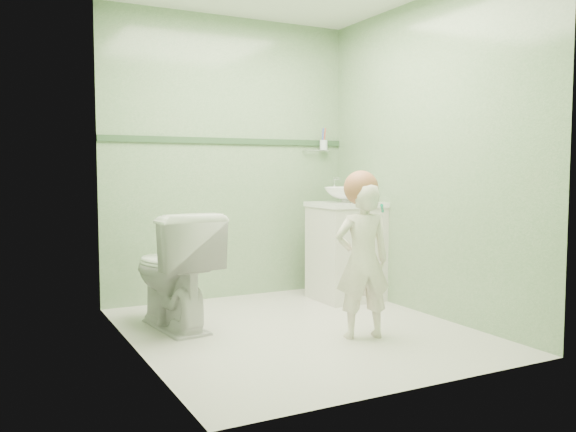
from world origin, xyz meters
TOP-DOWN VIEW (x-y plane):
  - ground at (0.00, 0.00)m, footprint 2.50×2.50m
  - room_shell at (0.00, 0.00)m, footprint 2.50×2.54m
  - trim_stripe at (0.00, 1.24)m, footprint 2.20×0.02m
  - vanity at (0.84, 0.70)m, footprint 0.52×0.50m
  - counter at (0.84, 0.70)m, footprint 0.54×0.52m
  - basin at (0.84, 0.70)m, footprint 0.37×0.37m
  - faucet at (0.84, 0.89)m, footprint 0.03×0.13m
  - cup_holder at (0.89, 1.18)m, footprint 0.26×0.07m
  - toilet at (-0.74, 0.45)m, footprint 0.55×0.85m
  - toddler at (0.29, -0.35)m, footprint 0.42×0.33m
  - hair_cap at (0.29, -0.32)m, footprint 0.23×0.23m
  - teal_toothbrush at (0.33, -0.49)m, footprint 0.11×0.14m

SIDE VIEW (x-z plane):
  - ground at x=0.00m, z-range 0.00..0.00m
  - vanity at x=0.84m, z-range 0.00..0.80m
  - toilet at x=-0.74m, z-range 0.00..0.82m
  - toddler at x=0.29m, z-range 0.00..1.02m
  - counter at x=0.84m, z-range 0.79..0.83m
  - teal_toothbrush at x=0.33m, z-range 0.82..0.91m
  - basin at x=0.84m, z-range 0.83..0.96m
  - faucet at x=0.84m, z-range 0.88..1.06m
  - hair_cap at x=0.29m, z-range 0.87..1.10m
  - room_shell at x=0.00m, z-range 0.00..2.40m
  - cup_holder at x=0.89m, z-range 1.22..1.43m
  - trim_stripe at x=0.00m, z-range 1.33..1.38m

